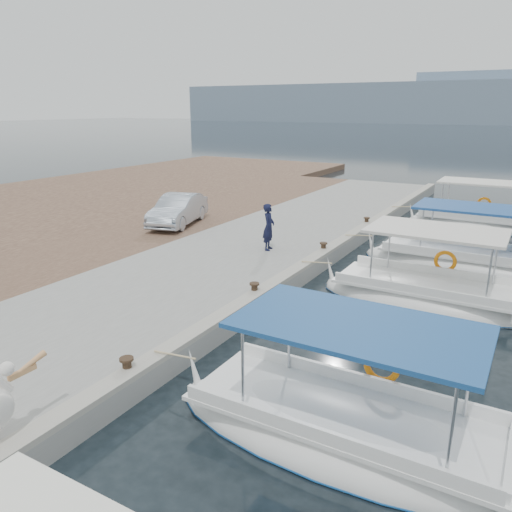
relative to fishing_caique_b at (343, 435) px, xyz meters
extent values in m
plane|color=black|center=(-3.86, 2.74, -0.12)|extent=(400.00, 400.00, 0.00)
cube|color=gray|center=(-6.86, 7.74, 0.13)|extent=(6.00, 40.00, 0.50)
cube|color=#9F9B8D|center=(-4.08, 7.74, 0.44)|extent=(0.44, 40.00, 0.12)
cube|color=brown|center=(-11.86, 7.74, 0.13)|extent=(4.00, 40.00, 0.50)
cube|color=gray|center=(-63.86, 192.74, 6.88)|extent=(140.00, 40.00, 14.00)
ellipsoid|color=white|center=(0.00, 0.00, -0.07)|extent=(6.51, 2.31, 1.30)
ellipsoid|color=#164F99|center=(0.00, 0.00, -0.09)|extent=(6.54, 2.35, 0.22)
cube|color=white|center=(0.00, 0.00, 0.43)|extent=(5.33, 1.98, 0.08)
cube|color=#1B4A8A|center=(0.16, 0.00, 2.07)|extent=(3.90, 2.12, 0.08)
cylinder|color=silver|center=(-1.47, -0.87, 1.23)|extent=(0.05, 0.05, 1.60)
torus|color=orange|center=(0.30, 1.09, 0.88)|extent=(0.68, 0.12, 0.68)
ellipsoid|color=white|center=(-0.18, 7.28, -0.07)|extent=(6.16, 2.46, 1.30)
ellipsoid|color=#164F99|center=(-0.18, 7.28, -0.09)|extent=(6.19, 2.51, 0.22)
cube|color=white|center=(-0.18, 7.28, 0.43)|extent=(5.05, 2.12, 0.08)
cube|color=silver|center=(-0.03, 7.28, 2.07)|extent=(3.69, 2.26, 0.08)
cylinder|color=silver|center=(-1.56, 6.35, 1.23)|extent=(0.05, 0.05, 1.60)
torus|color=orange|center=(0.12, 8.44, 0.88)|extent=(0.68, 0.12, 0.68)
ellipsoid|color=white|center=(0.73, 11.39, -0.07)|extent=(7.97, 2.36, 1.30)
ellipsoid|color=#164F99|center=(0.73, 11.39, -0.09)|extent=(8.01, 2.41, 0.22)
cube|color=white|center=(0.73, 11.39, 0.43)|extent=(6.54, 2.03, 0.08)
cube|color=#1C488D|center=(0.93, 11.39, 2.07)|extent=(4.78, 2.17, 0.08)
cylinder|color=silver|center=(-1.07, 10.51, 1.23)|extent=(0.05, 0.05, 1.60)
torus|color=orange|center=(1.03, 12.52, 0.88)|extent=(0.68, 0.12, 0.68)
ellipsoid|color=white|center=(-0.27, 18.19, -0.07)|extent=(5.98, 2.36, 1.30)
ellipsoid|color=#164F99|center=(-0.27, 18.19, -0.09)|extent=(6.01, 2.41, 0.22)
cube|color=white|center=(-0.27, 18.19, 0.43)|extent=(4.90, 2.03, 0.08)
cube|color=silver|center=(-0.12, 18.19, 2.07)|extent=(3.59, 2.17, 0.08)
cylinder|color=silver|center=(-1.61, 17.31, 1.23)|extent=(0.05, 0.05, 1.60)
torus|color=orange|center=(0.03, 19.31, 0.88)|extent=(0.68, 0.12, 0.68)
cylinder|color=black|center=(-4.21, -0.76, 0.53)|extent=(0.18, 0.18, 0.30)
cylinder|color=black|center=(-4.21, -0.76, 0.68)|extent=(0.28, 0.28, 0.05)
cylinder|color=black|center=(-4.21, 4.24, 0.53)|extent=(0.18, 0.18, 0.30)
cylinder|color=black|center=(-4.21, 4.24, 0.68)|extent=(0.28, 0.28, 0.05)
cylinder|color=black|center=(-4.21, 9.24, 0.53)|extent=(0.18, 0.18, 0.30)
cylinder|color=black|center=(-4.21, 9.24, 0.68)|extent=(0.28, 0.28, 0.05)
cylinder|color=black|center=(-4.21, 14.24, 0.53)|extent=(0.18, 0.18, 0.30)
cylinder|color=black|center=(-4.21, 14.24, 0.68)|extent=(0.28, 0.28, 0.05)
cylinder|color=white|center=(-4.45, -3.13, 1.28)|extent=(0.15, 0.33, 0.37)
sphere|color=white|center=(-4.45, -3.02, 1.50)|extent=(0.23, 0.23, 0.23)
cone|color=#EAA566|center=(-4.45, -2.67, 1.39)|extent=(0.12, 0.69, 0.27)
imported|color=black|center=(-6.04, 8.44, 1.23)|extent=(0.54, 0.70, 1.71)
imported|color=#B2BDCB|center=(-11.49, 10.05, 1.04)|extent=(2.47, 4.28, 1.33)
camera|label=1|loc=(2.36, -7.08, 5.40)|focal=35.00mm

